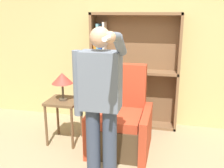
{
  "coord_description": "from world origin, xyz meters",
  "views": [
    {
      "loc": [
        0.58,
        -2.27,
        1.88
      ],
      "look_at": [
        -0.07,
        0.56,
        1.06
      ],
      "focal_mm": 42.0,
      "sensor_mm": 36.0,
      "label": 1
    }
  ],
  "objects_px": {
    "person_standing": "(100,102)",
    "table_lamp": "(62,79)",
    "bookcase": "(125,72)",
    "side_table": "(64,108)",
    "armchair": "(121,124)"
  },
  "relations": [
    {
      "from": "person_standing",
      "to": "table_lamp",
      "type": "relative_size",
      "value": 4.36
    },
    {
      "from": "bookcase",
      "to": "table_lamp",
      "type": "xyz_separation_m",
      "value": [
        -0.75,
        -0.85,
        0.05
      ]
    },
    {
      "from": "bookcase",
      "to": "table_lamp",
      "type": "height_order",
      "value": "bookcase"
    },
    {
      "from": "bookcase",
      "to": "side_table",
      "type": "relative_size",
      "value": 2.87
    },
    {
      "from": "armchair",
      "to": "side_table",
      "type": "distance_m",
      "value": 0.86
    },
    {
      "from": "armchair",
      "to": "side_table",
      "type": "xyz_separation_m",
      "value": [
        -0.84,
        -0.01,
        0.17
      ]
    },
    {
      "from": "person_standing",
      "to": "table_lamp",
      "type": "xyz_separation_m",
      "value": [
        -0.8,
        0.9,
        -0.03
      ]
    },
    {
      "from": "armchair",
      "to": "table_lamp",
      "type": "height_order",
      "value": "armchair"
    },
    {
      "from": "side_table",
      "to": "table_lamp",
      "type": "relative_size",
      "value": 1.62
    },
    {
      "from": "table_lamp",
      "to": "person_standing",
      "type": "bearing_deg",
      "value": -48.26
    },
    {
      "from": "bookcase",
      "to": "person_standing",
      "type": "xyz_separation_m",
      "value": [
        0.06,
        -1.75,
        0.08
      ]
    },
    {
      "from": "side_table",
      "to": "person_standing",
      "type": "bearing_deg",
      "value": -48.26
    },
    {
      "from": "armchair",
      "to": "person_standing",
      "type": "distance_m",
      "value": 1.11
    },
    {
      "from": "bookcase",
      "to": "armchair",
      "type": "distance_m",
      "value": 1.0
    },
    {
      "from": "armchair",
      "to": "table_lamp",
      "type": "xyz_separation_m",
      "value": [
        -0.84,
        -0.01,
        0.6
      ]
    }
  ]
}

